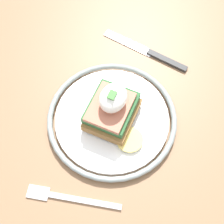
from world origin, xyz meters
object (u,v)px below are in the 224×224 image
(sandwich, at_px, (112,108))
(fork, at_px, (69,198))
(plate, at_px, (112,118))
(knife, at_px, (151,54))

(sandwich, height_order, fork, sandwich)
(plate, relative_size, fork, 1.51)
(fork, bearing_deg, knife, -4.07)
(plate, height_order, fork, plate)
(sandwich, height_order, knife, sandwich)
(sandwich, distance_m, knife, 0.18)
(knife, bearing_deg, sandwich, 174.89)
(plate, distance_m, knife, 0.17)
(fork, relative_size, knife, 0.83)
(plate, height_order, knife, plate)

